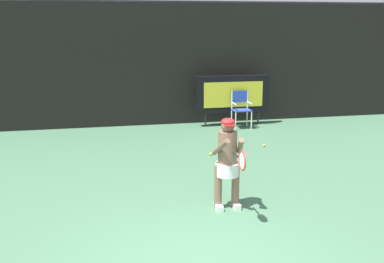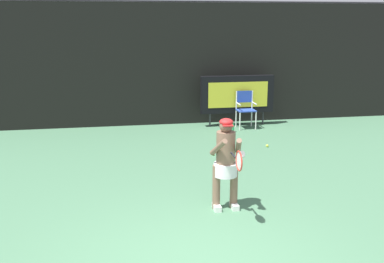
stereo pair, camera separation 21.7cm
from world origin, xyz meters
TOP-DOWN VIEW (x-y plane):
  - backdrop_screen at (0.00, 8.50)m, footprint 18.00×0.12m
  - scoreboard at (2.77, 7.89)m, footprint 2.20×0.21m
  - umpire_chair at (2.92, 7.53)m, footprint 0.52×0.44m
  - water_bottle at (2.43, 7.08)m, footprint 0.07×0.07m
  - tennis_player at (0.85, 1.84)m, footprint 0.53×0.60m
  - tennis_racket at (0.86, 1.17)m, footprint 0.03×0.60m
  - tennis_ball_loose at (1.35, 4.90)m, footprint 0.07×0.07m
  - tennis_ball_spare at (2.85, 5.38)m, footprint 0.07×0.07m

SIDE VIEW (x-z plane):
  - tennis_ball_loose at x=1.35m, z-range 0.00..0.07m
  - tennis_ball_spare at x=2.85m, z-range 0.00..0.07m
  - water_bottle at x=2.43m, z-range -0.01..0.26m
  - umpire_chair at x=2.92m, z-range 0.08..1.16m
  - tennis_player at x=0.85m, z-range 0.08..1.62m
  - scoreboard at x=2.77m, z-range 0.20..1.70m
  - tennis_racket at x=0.86m, z-range 0.88..1.19m
  - backdrop_screen at x=0.00m, z-range -0.02..3.64m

